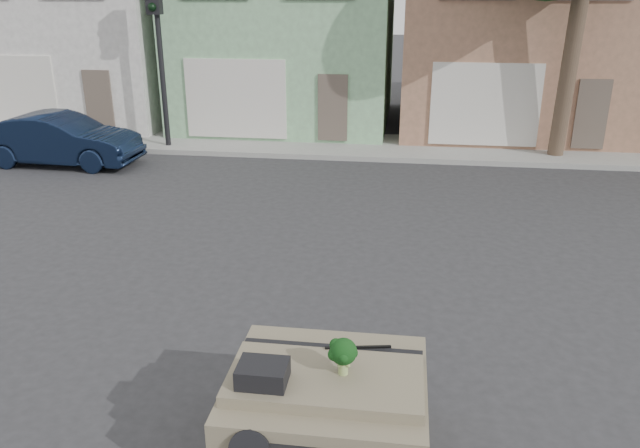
# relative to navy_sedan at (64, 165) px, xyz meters

# --- Properties ---
(ground_plane) EXTENTS (120.00, 120.00, 0.00)m
(ground_plane) POSITION_rel_navy_sedan_xyz_m (8.79, -7.54, 0.00)
(ground_plane) COLOR #303033
(ground_plane) RESTS_ON ground
(sidewalk) EXTENTS (40.00, 3.00, 0.15)m
(sidewalk) POSITION_rel_navy_sedan_xyz_m (8.79, 2.96, 0.07)
(sidewalk) COLOR gray
(sidewalk) RESTS_ON ground
(townhouse_white) EXTENTS (7.20, 8.20, 7.55)m
(townhouse_white) POSITION_rel_navy_sedan_xyz_m (-2.21, 6.96, 3.77)
(townhouse_white) COLOR silver
(townhouse_white) RESTS_ON ground
(townhouse_mint) EXTENTS (7.20, 8.20, 7.55)m
(townhouse_mint) POSITION_rel_navy_sedan_xyz_m (5.29, 6.96, 3.77)
(townhouse_mint) COLOR #85B887
(townhouse_mint) RESTS_ON ground
(townhouse_tan) EXTENTS (7.20, 8.20, 7.55)m
(townhouse_tan) POSITION_rel_navy_sedan_xyz_m (12.79, 6.96, 3.77)
(townhouse_tan) COLOR #9B6D54
(townhouse_tan) RESTS_ON ground
(navy_sedan) EXTENTS (4.40, 1.66, 1.43)m
(navy_sedan) POSITION_rel_navy_sedan_xyz_m (0.00, 0.00, 0.00)
(navy_sedan) COLOR #0F1A31
(navy_sedan) RESTS_ON ground
(traffic_signal) EXTENTS (0.40, 0.40, 5.10)m
(traffic_signal) POSITION_rel_navy_sedan_xyz_m (2.29, 1.96, 2.55)
(traffic_signal) COLOR black
(traffic_signal) RESTS_ON ground
(tree_near) EXTENTS (4.40, 4.00, 8.50)m
(tree_near) POSITION_rel_navy_sedan_xyz_m (13.79, 2.26, 4.25)
(tree_near) COLOR #143F14
(tree_near) RESTS_ON ground
(car_dashboard) EXTENTS (2.00, 1.80, 1.12)m
(car_dashboard) POSITION_rel_navy_sedan_xyz_m (8.79, -10.54, 0.56)
(car_dashboard) COLOR #746A53
(car_dashboard) RESTS_ON ground
(instrument_hump) EXTENTS (0.48, 0.38, 0.20)m
(instrument_hump) POSITION_rel_navy_sedan_xyz_m (8.21, -10.89, 1.22)
(instrument_hump) COLOR black
(instrument_hump) RESTS_ON car_dashboard
(wiper_arm) EXTENTS (0.69, 0.15, 0.02)m
(wiper_arm) POSITION_rel_navy_sedan_xyz_m (9.07, -10.16, 1.13)
(wiper_arm) COLOR black
(wiper_arm) RESTS_ON car_dashboard
(broccoli) EXTENTS (0.40, 0.40, 0.39)m
(broccoli) POSITION_rel_navy_sedan_xyz_m (8.96, -10.64, 1.32)
(broccoli) COLOR black
(broccoli) RESTS_ON car_dashboard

